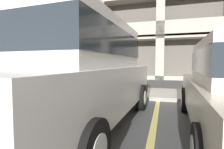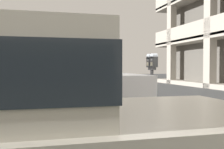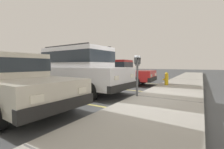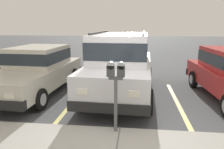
{
  "view_description": "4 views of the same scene",
  "coord_description": "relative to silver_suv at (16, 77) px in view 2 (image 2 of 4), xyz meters",
  "views": [
    {
      "loc": [
        1.72,
        -5.45,
        1.2
      ],
      "look_at": [
        0.31,
        -0.77,
        0.89
      ],
      "focal_mm": 28.0,
      "sensor_mm": 36.0,
      "label": 1
    },
    {
      "loc": [
        5.03,
        -1.99,
        1.26
      ],
      "look_at": [
        -0.13,
        -0.49,
        1.11
      ],
      "focal_mm": 40.0,
      "sensor_mm": 36.0,
      "label": 2
    },
    {
      "loc": [
        5.1,
        2.33,
        1.24
      ],
      "look_at": [
        0.06,
        -0.72,
        0.86
      ],
      "focal_mm": 24.0,
      "sensor_mm": 36.0,
      "label": 3
    },
    {
      "loc": [
        -0.31,
        4.45,
        2.26
      ],
      "look_at": [
        0.28,
        -0.7,
        1.07
      ],
      "focal_mm": 35.0,
      "sensor_mm": 36.0,
      "label": 4
    }
  ],
  "objects": [
    {
      "name": "ground_plane",
      "position": [
        -0.18,
        2.41,
        -1.14
      ],
      "size": [
        80.0,
        80.0,
        0.1
      ],
      "color": "#444749"
    },
    {
      "name": "sidewalk",
      "position": [
        -0.18,
        3.71,
        -1.03
      ],
      "size": [
        40.0,
        2.2,
        0.12
      ],
      "color": "#9E9B93",
      "rests_on": "ground_plane"
    },
    {
      "name": "silver_suv",
      "position": [
        0.0,
        0.0,
        0.0
      ],
      "size": [
        2.17,
        4.86,
        2.03
      ],
      "rotation": [
        0.0,
        0.0,
        -0.04
      ],
      "color": "silver",
      "rests_on": "ground_plane"
    },
    {
      "name": "parking_meter_near",
      "position": [
        -0.1,
        2.76,
        0.11
      ],
      "size": [
        0.35,
        0.12,
        1.44
      ],
      "color": "#595B60",
      "rests_on": "sidewalk"
    },
    {
      "name": "red_sedan",
      "position": [
        -3.49,
        0.04,
        -0.27
      ],
      "size": [
        2.04,
        4.58,
        1.54
      ],
      "rotation": [
        0.0,
        0.0,
        0.07
      ],
      "color": "red",
      "rests_on": "ground_plane"
    },
    {
      "name": "fire_hydrant",
      "position": [
        -3.7,
        3.06,
        -0.62
      ],
      "size": [
        0.3,
        0.3,
        0.7
      ],
      "color": "gold",
      "rests_on": "sidewalk"
    }
  ]
}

